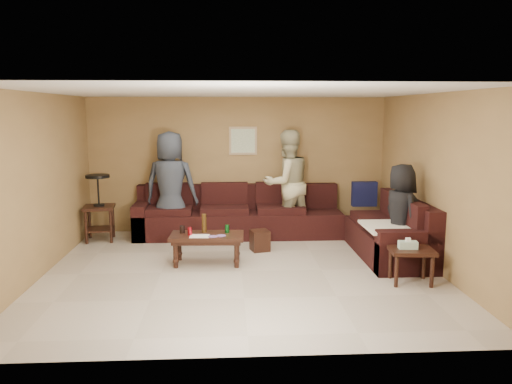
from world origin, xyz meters
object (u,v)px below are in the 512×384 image
person_right (401,214)px  end_table_left (99,206)px  side_table_right (411,253)px  sectional_sofa (287,224)px  waste_bin (260,240)px  person_middle (287,183)px  person_left (171,185)px  coffee_table (207,239)px

person_right → end_table_left: bearing=58.7°
side_table_right → person_right: 0.96m
sectional_sofa → waste_bin: bearing=-136.5°
end_table_left → waste_bin: 2.90m
sectional_sofa → person_middle: (0.06, 0.50, 0.63)m
side_table_right → person_left: person_left is taller
coffee_table → person_left: bearing=113.7°
person_left → side_table_right: bearing=153.1°
side_table_right → person_left: 4.29m
person_middle → person_right: bearing=107.3°
person_left → person_right: person_left is taller
person_middle → person_right: (1.49, -1.73, -0.22)m
coffee_table → end_table_left: end_table_left is taller
coffee_table → side_table_right: 2.89m
waste_bin → side_table_right: bearing=-41.3°
waste_bin → person_middle: person_middle is taller
person_right → side_table_right: bearing=156.7°
person_middle → waste_bin: bearing=36.8°
coffee_table → end_table_left: (-1.92, 1.46, 0.23)m
side_table_right → end_table_left: bearing=152.1°
coffee_table → end_table_left: bearing=142.8°
end_table_left → person_right: 5.04m
coffee_table → person_middle: bearing=49.7°
sectional_sofa → end_table_left: 3.27m
sectional_sofa → side_table_right: 2.53m
side_table_right → person_left: size_ratio=0.32×
waste_bin → person_middle: bearing=60.3°
side_table_right → person_right: size_ratio=0.41×
coffee_table → person_right: person_right is taller
side_table_right → waste_bin: (-1.88, 1.65, -0.24)m
side_table_right → person_left: bearing=143.1°
side_table_right → person_middle: person_middle is taller
coffee_table → person_left: 1.80m
end_table_left → person_middle: bearing=2.9°
side_table_right → person_middle: 2.99m
person_left → person_right: 3.93m
coffee_table → person_middle: person_middle is taller
person_left → person_right: bearing=165.0°
end_table_left → side_table_right: bearing=-27.9°
end_table_left → waste_bin: (2.75, -0.80, -0.44)m
person_left → end_table_left: bearing=15.0°
coffee_table → waste_bin: (0.83, 0.66, -0.22)m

